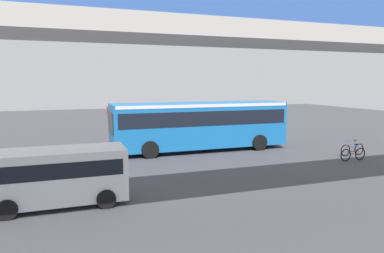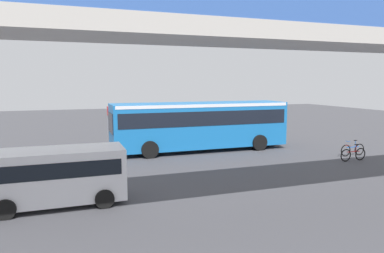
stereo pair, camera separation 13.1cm
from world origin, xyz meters
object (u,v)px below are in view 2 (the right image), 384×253
(city_bus, at_px, (200,122))
(bicycle_red, at_px, (353,154))
(traffic_sign, at_px, (108,119))
(parked_van, at_px, (57,173))
(bicycle_blue, at_px, (353,150))

(city_bus, height_order, bicycle_red, city_bus)
(traffic_sign, bearing_deg, parked_van, 75.09)
(city_bus, relative_size, parked_van, 2.40)
(parked_van, relative_size, traffic_sign, 1.71)
(city_bus, bearing_deg, parked_van, 42.69)
(parked_van, distance_m, bicycle_blue, 17.13)
(parked_van, height_order, bicycle_red, parked_van)
(parked_van, distance_m, bicycle_red, 15.91)
(city_bus, height_order, traffic_sign, city_bus)
(city_bus, xyz_separation_m, parked_van, (8.62, 7.96, -0.70))
(bicycle_red, bearing_deg, parked_van, 7.65)
(bicycle_blue, xyz_separation_m, traffic_sign, (13.72, -8.32, 1.52))
(parked_van, xyz_separation_m, traffic_sign, (-3.08, -11.57, 0.71))
(parked_van, relative_size, bicycle_red, 2.71)
(parked_van, distance_m, traffic_sign, 11.99)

